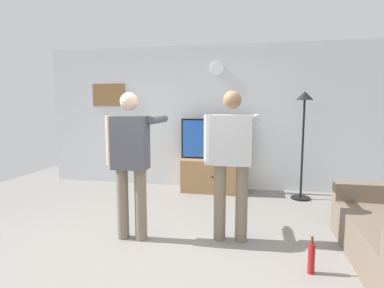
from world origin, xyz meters
name	(u,v)px	position (x,y,z in m)	size (l,w,h in m)	color
ground_plane	(165,255)	(0.00, 0.00, 0.00)	(8.40, 8.40, 0.00)	gray
back_wall	(207,117)	(0.00, 2.95, 1.35)	(6.40, 0.10, 2.70)	silver
tv_stand	(214,175)	(0.21, 2.60, 0.30)	(1.18, 0.54, 0.60)	#997047
television	(215,139)	(0.21, 2.65, 0.97)	(1.25, 0.07, 0.74)	black
wall_clock	(217,69)	(0.21, 2.89, 2.26)	(0.24, 0.24, 0.03)	white
framed_picture	(109,95)	(-1.98, 2.90, 1.79)	(0.69, 0.04, 0.44)	olive
floor_lamp	(304,123)	(1.71, 2.41, 1.30)	(0.32, 0.32, 1.81)	black
person_standing_nearer_lamp	(131,157)	(-0.49, 0.34, 0.98)	(0.59, 0.78, 1.74)	#7A6B56
person_standing_nearer_couch	(231,156)	(0.66, 0.52, 1.01)	(0.64, 0.78, 1.75)	#7A6B56
beverage_bottle	(311,258)	(1.47, -0.09, 0.15)	(0.07, 0.07, 0.36)	maroon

